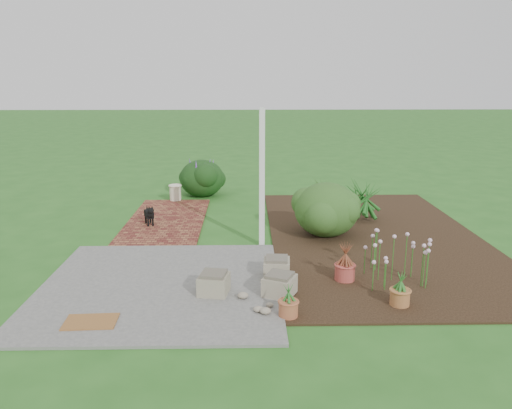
{
  "coord_description": "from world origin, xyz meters",
  "views": [
    {
      "loc": [
        0.02,
        -8.61,
        3.0
      ],
      "look_at": [
        0.2,
        0.4,
        0.7
      ],
      "focal_mm": 35.0,
      "sensor_mm": 36.0,
      "label": 1
    }
  ],
  "objects_px": {
    "cream_ceramic_urn": "(175,193)",
    "stone_trough_near": "(280,285)",
    "black_dog": "(149,214)",
    "evergreen_shrub": "(326,208)"
  },
  "relations": [
    {
      "from": "evergreen_shrub",
      "to": "black_dog",
      "type": "bearing_deg",
      "value": 169.52
    },
    {
      "from": "black_dog",
      "to": "stone_trough_near",
      "type": "bearing_deg",
      "value": -77.81
    },
    {
      "from": "black_dog",
      "to": "cream_ceramic_urn",
      "type": "distance_m",
      "value": 2.18
    },
    {
      "from": "black_dog",
      "to": "evergreen_shrub",
      "type": "relative_size",
      "value": 0.36
    },
    {
      "from": "black_dog",
      "to": "cream_ceramic_urn",
      "type": "relative_size",
      "value": 1.19
    },
    {
      "from": "cream_ceramic_urn",
      "to": "evergreen_shrub",
      "type": "xyz_separation_m",
      "value": [
        3.31,
        -2.82,
        0.33
      ]
    },
    {
      "from": "cream_ceramic_urn",
      "to": "evergreen_shrub",
      "type": "relative_size",
      "value": 0.3
    },
    {
      "from": "stone_trough_near",
      "to": "black_dog",
      "type": "bearing_deg",
      "value": 125.49
    },
    {
      "from": "stone_trough_near",
      "to": "cream_ceramic_urn",
      "type": "height_order",
      "value": "cream_ceramic_urn"
    },
    {
      "from": "cream_ceramic_urn",
      "to": "stone_trough_near",
      "type": "bearing_deg",
      "value": -68.39
    }
  ]
}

